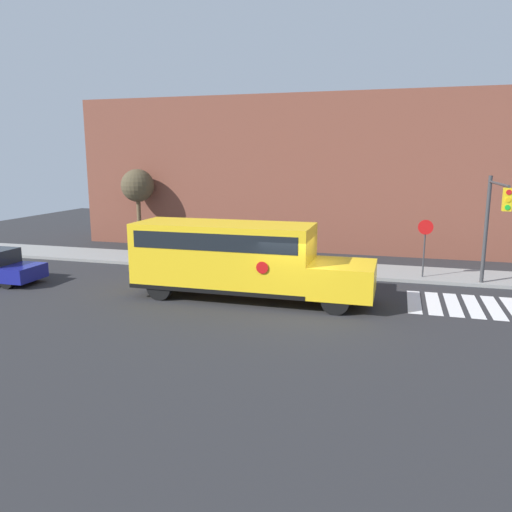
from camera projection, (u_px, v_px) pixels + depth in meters
ground_plane at (295, 308)px, 18.40m from camera, size 60.00×60.00×0.00m
sidewalk_strip at (322, 269)px, 24.51m from camera, size 44.00×3.00×0.15m
building_backdrop at (340, 174)px, 29.79m from camera, size 32.00×4.00×9.00m
crosswalk_stripes at (473, 306)px, 18.58m from camera, size 4.70×3.20×0.01m
school_bus at (236, 256)px, 19.37m from camera, size 9.28×2.57×2.95m
stop_sign at (425, 241)px, 22.17m from camera, size 0.66×0.10×2.74m
traffic_light at (493, 216)px, 19.62m from camera, size 0.28×3.95×4.71m
tree_near_sidewalk at (138, 186)px, 30.27m from camera, size 1.99×1.99×4.77m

